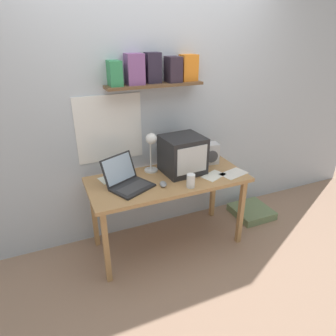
{
  "coord_description": "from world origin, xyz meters",
  "views": [
    {
      "loc": [
        -0.97,
        -2.25,
        1.98
      ],
      "look_at": [
        0.0,
        0.0,
        0.84
      ],
      "focal_mm": 32.0,
      "sensor_mm": 36.0,
      "label": 1
    }
  ],
  "objects_px": {
    "desk_lamp": "(151,145)",
    "loose_paper_near_monitor": "(214,176)",
    "crt_monitor": "(183,155)",
    "loose_paper_near_laptop": "(234,173)",
    "open_notebook": "(113,178)",
    "computer_mouse": "(163,184)",
    "laptop": "(127,179)",
    "juice_glass": "(191,181)",
    "space_heater": "(209,153)",
    "corner_desk": "(168,185)",
    "floor_cushion": "(251,211)"
  },
  "relations": [
    {
      "from": "desk_lamp",
      "to": "loose_paper_near_monitor",
      "type": "height_order",
      "value": "desk_lamp"
    },
    {
      "from": "crt_monitor",
      "to": "loose_paper_near_monitor",
      "type": "height_order",
      "value": "crt_monitor"
    },
    {
      "from": "crt_monitor",
      "to": "desk_lamp",
      "type": "distance_m",
      "value": 0.31
    },
    {
      "from": "loose_paper_near_laptop",
      "to": "open_notebook",
      "type": "relative_size",
      "value": 1.07
    },
    {
      "from": "desk_lamp",
      "to": "open_notebook",
      "type": "height_order",
      "value": "desk_lamp"
    },
    {
      "from": "crt_monitor",
      "to": "loose_paper_near_monitor",
      "type": "relative_size",
      "value": 1.5
    },
    {
      "from": "loose_paper_near_laptop",
      "to": "computer_mouse",
      "type": "bearing_deg",
      "value": 176.4
    },
    {
      "from": "crt_monitor",
      "to": "desk_lamp",
      "type": "bearing_deg",
      "value": 158.94
    },
    {
      "from": "laptop",
      "to": "juice_glass",
      "type": "distance_m",
      "value": 0.55
    },
    {
      "from": "desk_lamp",
      "to": "computer_mouse",
      "type": "height_order",
      "value": "desk_lamp"
    },
    {
      "from": "space_heater",
      "to": "loose_paper_near_monitor",
      "type": "height_order",
      "value": "space_heater"
    },
    {
      "from": "laptop",
      "to": "desk_lamp",
      "type": "relative_size",
      "value": 1.12
    },
    {
      "from": "corner_desk",
      "to": "loose_paper_near_monitor",
      "type": "bearing_deg",
      "value": -17.58
    },
    {
      "from": "juice_glass",
      "to": "computer_mouse",
      "type": "bearing_deg",
      "value": 150.67
    },
    {
      "from": "corner_desk",
      "to": "computer_mouse",
      "type": "bearing_deg",
      "value": -129.12
    },
    {
      "from": "space_heater",
      "to": "laptop",
      "type": "bearing_deg",
      "value": -162.07
    },
    {
      "from": "loose_paper_near_monitor",
      "to": "open_notebook",
      "type": "height_order",
      "value": "same"
    },
    {
      "from": "corner_desk",
      "to": "laptop",
      "type": "height_order",
      "value": "laptop"
    },
    {
      "from": "corner_desk",
      "to": "open_notebook",
      "type": "height_order",
      "value": "open_notebook"
    },
    {
      "from": "laptop",
      "to": "corner_desk",
      "type": "bearing_deg",
      "value": -25.92
    },
    {
      "from": "loose_paper_near_monitor",
      "to": "floor_cushion",
      "type": "height_order",
      "value": "loose_paper_near_monitor"
    },
    {
      "from": "computer_mouse",
      "to": "loose_paper_near_laptop",
      "type": "bearing_deg",
      "value": -3.6
    },
    {
      "from": "crt_monitor",
      "to": "space_heater",
      "type": "xyz_separation_m",
      "value": [
        0.34,
        0.08,
        -0.07
      ]
    },
    {
      "from": "crt_monitor",
      "to": "juice_glass",
      "type": "xyz_separation_m",
      "value": [
        -0.07,
        -0.31,
        -0.12
      ]
    },
    {
      "from": "computer_mouse",
      "to": "corner_desk",
      "type": "bearing_deg",
      "value": 50.88
    },
    {
      "from": "crt_monitor",
      "to": "loose_paper_near_monitor",
      "type": "xyz_separation_m",
      "value": [
        0.23,
        -0.2,
        -0.17
      ]
    },
    {
      "from": "loose_paper_near_monitor",
      "to": "loose_paper_near_laptop",
      "type": "distance_m",
      "value": 0.2
    },
    {
      "from": "computer_mouse",
      "to": "floor_cushion",
      "type": "xyz_separation_m",
      "value": [
        1.2,
        0.2,
        -0.71
      ]
    },
    {
      "from": "loose_paper_near_monitor",
      "to": "space_heater",
      "type": "bearing_deg",
      "value": 68.01
    },
    {
      "from": "laptop",
      "to": "computer_mouse",
      "type": "bearing_deg",
      "value": -48.35
    },
    {
      "from": "space_heater",
      "to": "loose_paper_near_laptop",
      "type": "distance_m",
      "value": 0.34
    },
    {
      "from": "space_heater",
      "to": "computer_mouse",
      "type": "xyz_separation_m",
      "value": [
        -0.62,
        -0.27,
        -0.09
      ]
    },
    {
      "from": "computer_mouse",
      "to": "desk_lamp",
      "type": "bearing_deg",
      "value": 89.98
    },
    {
      "from": "desk_lamp",
      "to": "loose_paper_near_monitor",
      "type": "bearing_deg",
      "value": -18.77
    },
    {
      "from": "desk_lamp",
      "to": "floor_cushion",
      "type": "distance_m",
      "value": 1.54
    },
    {
      "from": "loose_paper_near_monitor",
      "to": "loose_paper_near_laptop",
      "type": "height_order",
      "value": "same"
    },
    {
      "from": "laptop",
      "to": "space_heater",
      "type": "relative_size",
      "value": 2.13
    },
    {
      "from": "crt_monitor",
      "to": "floor_cushion",
      "type": "distance_m",
      "value": 1.27
    },
    {
      "from": "desk_lamp",
      "to": "juice_glass",
      "type": "xyz_separation_m",
      "value": [
        0.21,
        -0.4,
        -0.22
      ]
    },
    {
      "from": "loose_paper_near_laptop",
      "to": "juice_glass",
      "type": "bearing_deg",
      "value": -171.63
    },
    {
      "from": "floor_cushion",
      "to": "desk_lamp",
      "type": "bearing_deg",
      "value": 176.33
    },
    {
      "from": "juice_glass",
      "to": "computer_mouse",
      "type": "xyz_separation_m",
      "value": [
        -0.21,
        0.12,
        -0.04
      ]
    },
    {
      "from": "juice_glass",
      "to": "open_notebook",
      "type": "height_order",
      "value": "juice_glass"
    },
    {
      "from": "computer_mouse",
      "to": "loose_paper_near_monitor",
      "type": "height_order",
      "value": "computer_mouse"
    },
    {
      "from": "space_heater",
      "to": "loose_paper_near_laptop",
      "type": "bearing_deg",
      "value": -66.24
    },
    {
      "from": "crt_monitor",
      "to": "floor_cushion",
      "type": "bearing_deg",
      "value": -3.35
    },
    {
      "from": "juice_glass",
      "to": "space_heater",
      "type": "height_order",
      "value": "space_heater"
    },
    {
      "from": "crt_monitor",
      "to": "desk_lamp",
      "type": "relative_size",
      "value": 0.98
    },
    {
      "from": "corner_desk",
      "to": "loose_paper_near_laptop",
      "type": "bearing_deg",
      "value": -15.22
    },
    {
      "from": "laptop",
      "to": "space_heater",
      "type": "xyz_separation_m",
      "value": [
        0.91,
        0.15,
        0.04
      ]
    }
  ]
}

